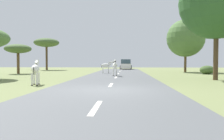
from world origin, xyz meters
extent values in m
plane|color=olive|center=(0.00, 0.00, 0.00)|extent=(90.00, 90.00, 0.00)
cube|color=#56595B|center=(-0.05, 0.00, 0.03)|extent=(6.00, 64.00, 0.05)
cube|color=silver|center=(-0.05, -4.00, 0.05)|extent=(0.16, 2.00, 0.01)
cube|color=silver|center=(-0.05, 2.00, 0.05)|extent=(0.16, 2.00, 0.01)
cube|color=silver|center=(-0.05, 8.00, 0.05)|extent=(0.16, 2.00, 0.01)
cube|color=silver|center=(-0.05, 14.00, 0.05)|extent=(0.16, 2.00, 0.01)
cube|color=silver|center=(-0.05, 20.00, 0.05)|extent=(0.16, 2.00, 0.01)
cube|color=silver|center=(-0.05, 26.00, 0.05)|extent=(0.16, 2.00, 0.01)
ellipsoid|color=silver|center=(-0.23, 10.05, 0.98)|extent=(0.49, 1.08, 0.50)
cylinder|color=silver|center=(-0.34, 9.70, 0.41)|extent=(0.11, 0.11, 0.72)
cylinder|color=#28231E|center=(-0.34, 9.70, 0.07)|extent=(0.13, 0.13, 0.05)
cylinder|color=silver|center=(-0.08, 9.72, 0.41)|extent=(0.11, 0.11, 0.72)
cylinder|color=#28231E|center=(-0.08, 9.72, 0.07)|extent=(0.13, 0.13, 0.05)
cylinder|color=silver|center=(-0.39, 10.38, 0.41)|extent=(0.11, 0.11, 0.72)
cylinder|color=#28231E|center=(-0.39, 10.38, 0.07)|extent=(0.13, 0.13, 0.05)
cylinder|color=silver|center=(-0.13, 10.40, 0.41)|extent=(0.11, 0.11, 0.72)
cylinder|color=#28231E|center=(-0.13, 10.40, 0.07)|extent=(0.13, 0.13, 0.05)
cylinder|color=silver|center=(-0.20, 9.55, 1.23)|extent=(0.22, 0.39, 0.42)
cube|color=black|center=(-0.20, 9.55, 1.32)|extent=(0.06, 0.35, 0.29)
ellipsoid|color=silver|center=(-0.18, 9.30, 1.39)|extent=(0.22, 0.47, 0.23)
ellipsoid|color=black|center=(-0.17, 9.12, 1.37)|extent=(0.14, 0.17, 0.14)
cone|color=silver|center=(-0.26, 9.41, 1.50)|extent=(0.09, 0.09, 0.13)
cone|color=silver|center=(-0.12, 9.42, 1.50)|extent=(0.09, 0.09, 0.13)
cylinder|color=black|center=(-0.27, 10.57, 0.88)|extent=(0.05, 0.15, 0.42)
ellipsoid|color=silver|center=(-1.53, 15.18, 0.92)|extent=(1.02, 0.49, 0.46)
cylinder|color=silver|center=(-1.20, 15.09, 0.38)|extent=(0.11, 0.11, 0.67)
cylinder|color=#28231E|center=(-1.20, 15.09, 0.07)|extent=(0.12, 0.12, 0.04)
cylinder|color=silver|center=(-1.22, 15.34, 0.38)|extent=(0.11, 0.11, 0.67)
cylinder|color=#28231E|center=(-1.22, 15.34, 0.07)|extent=(0.12, 0.12, 0.04)
cylinder|color=silver|center=(-1.84, 15.03, 0.38)|extent=(0.11, 0.11, 0.67)
cylinder|color=#28231E|center=(-1.84, 15.03, 0.07)|extent=(0.12, 0.12, 0.04)
cylinder|color=silver|center=(-1.86, 15.28, 0.38)|extent=(0.11, 0.11, 0.67)
cylinder|color=#28231E|center=(-1.86, 15.28, 0.07)|extent=(0.12, 0.12, 0.04)
cylinder|color=silver|center=(-1.06, 15.23, 1.16)|extent=(0.37, 0.21, 0.40)
cube|color=black|center=(-1.06, 15.23, 1.24)|extent=(0.33, 0.07, 0.27)
ellipsoid|color=silver|center=(-0.83, 15.25, 1.30)|extent=(0.44, 0.22, 0.21)
ellipsoid|color=black|center=(-0.66, 15.27, 1.29)|extent=(0.16, 0.14, 0.13)
cone|color=silver|center=(-0.93, 15.18, 1.41)|extent=(0.09, 0.09, 0.13)
cone|color=silver|center=(-0.94, 15.30, 1.41)|extent=(0.09, 0.09, 0.13)
cylinder|color=black|center=(-2.02, 15.13, 0.83)|extent=(0.14, 0.05, 0.40)
ellipsoid|color=silver|center=(-4.30, 2.18, 0.91)|extent=(0.64, 1.10, 0.49)
cylinder|color=silver|center=(-4.26, 2.54, 0.35)|extent=(0.12, 0.12, 0.70)
cylinder|color=#28231E|center=(-4.26, 2.54, 0.02)|extent=(0.14, 0.14, 0.05)
cylinder|color=silver|center=(-4.51, 2.48, 0.35)|extent=(0.12, 0.12, 0.70)
cylinder|color=#28231E|center=(-4.51, 2.48, 0.02)|extent=(0.14, 0.14, 0.05)
cylinder|color=silver|center=(-4.10, 1.89, 0.35)|extent=(0.12, 0.12, 0.70)
cylinder|color=#28231E|center=(-4.10, 1.89, 0.02)|extent=(0.14, 0.14, 0.05)
cylinder|color=silver|center=(-4.35, 1.83, 0.35)|extent=(0.12, 0.12, 0.70)
cylinder|color=#28231E|center=(-4.35, 1.83, 0.02)|extent=(0.14, 0.14, 0.05)
cylinder|color=silver|center=(-4.42, 2.66, 1.16)|extent=(0.27, 0.40, 0.41)
cube|color=black|center=(-4.42, 2.66, 1.24)|extent=(0.12, 0.34, 0.29)
ellipsoid|color=silver|center=(-4.47, 2.90, 1.31)|extent=(0.29, 0.48, 0.22)
ellipsoid|color=black|center=(-4.52, 3.07, 1.30)|extent=(0.16, 0.18, 0.13)
cone|color=silver|center=(-4.39, 2.81, 1.42)|extent=(0.10, 0.10, 0.13)
cone|color=silver|center=(-4.51, 2.78, 1.42)|extent=(0.10, 0.10, 0.13)
cylinder|color=black|center=(-4.19, 1.68, 0.81)|extent=(0.07, 0.15, 0.42)
cube|color=white|center=(0.73, 29.38, 0.63)|extent=(1.82, 4.21, 0.80)
cube|color=#334751|center=(0.73, 29.18, 1.41)|extent=(1.65, 2.21, 0.76)
cube|color=black|center=(0.74, 31.54, 0.36)|extent=(1.71, 0.17, 0.24)
cylinder|color=black|center=(1.64, 30.72, 0.39)|extent=(0.22, 0.68, 0.68)
cylinder|color=black|center=(-0.16, 30.73, 0.39)|extent=(0.22, 0.68, 0.68)
cylinder|color=black|center=(1.63, 28.02, 0.39)|extent=(0.22, 0.68, 0.68)
cylinder|color=black|center=(-0.17, 28.03, 0.39)|extent=(0.22, 0.68, 0.68)
cylinder|color=#4C3823|center=(7.21, 6.47, 1.73)|extent=(0.33, 0.33, 3.47)
sphere|color=#2D5628|center=(7.21, 6.47, 5.57)|extent=(5.27, 5.27, 5.27)
cylinder|color=#4C3823|center=(-12.42, 26.31, 1.91)|extent=(0.34, 0.34, 3.82)
ellipsoid|color=#425B2D|center=(-12.42, 26.31, 4.54)|extent=(4.13, 4.13, 1.45)
cylinder|color=brown|center=(8.43, 19.33, 1.23)|extent=(0.31, 0.31, 2.45)
sphere|color=#4C7038|center=(8.43, 19.33, 4.38)|extent=(4.83, 4.83, 4.83)
cylinder|color=brown|center=(-11.32, 14.30, 1.14)|extent=(0.30, 0.30, 2.29)
ellipsoid|color=#425B2D|center=(-11.32, 14.30, 2.80)|extent=(2.90, 2.90, 1.02)
ellipsoid|color=#425B2D|center=(9.47, 14.46, 0.46)|extent=(1.54, 1.38, 0.92)
camera|label=1|loc=(0.76, -9.94, 1.28)|focal=35.66mm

